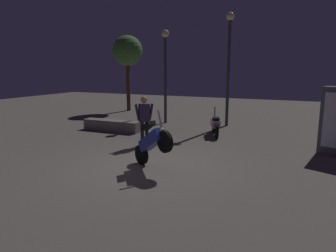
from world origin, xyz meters
name	(u,v)px	position (x,y,z in m)	size (l,w,h in m)	color
ground_plane	(148,166)	(0.00, 0.00, 0.00)	(40.00, 40.00, 0.00)	#605951
motorcycle_blue_foreground	(152,142)	(0.22, -0.18, 0.74)	(1.50, 0.89, 1.63)	black
motorcycle_pink_parked_left	(215,125)	(0.61, 4.57, 0.44)	(0.70, 1.58, 1.11)	black
person_rider_beside	(144,116)	(-1.22, 2.04, 1.02)	(0.55, 0.51, 1.71)	black
streetlamp_near	(165,64)	(-2.41, 6.38, 2.85)	(0.36, 0.36, 4.41)	#38383D
streetlamp_far	(229,55)	(0.52, 6.82, 3.21)	(0.36, 0.36, 5.06)	#38383D
tree_left_bg	(127,52)	(-6.38, 9.47, 3.64)	(1.84, 1.84, 4.62)	#4C331E
planter_wall_low	(112,125)	(-3.71, 3.68, 0.23)	(2.62, 0.50, 0.45)	gray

